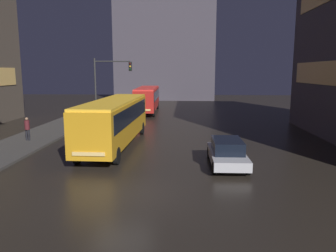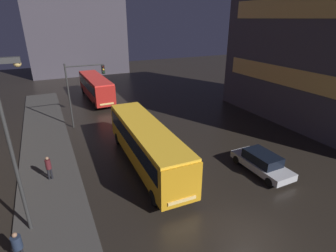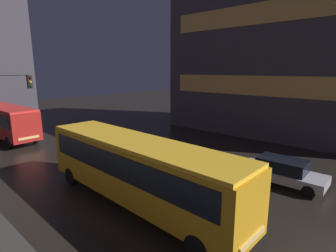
# 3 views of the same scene
# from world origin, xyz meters

# --- Properties ---
(ground_plane) EXTENTS (120.00, 120.00, 0.00)m
(ground_plane) POSITION_xyz_m (0.00, 0.00, 0.00)
(ground_plane) COLOR black
(sidewalk_left) EXTENTS (4.00, 48.00, 0.15)m
(sidewalk_left) POSITION_xyz_m (-9.00, 10.00, 0.07)
(sidewalk_left) COLOR #3D3A38
(sidewalk_left) RESTS_ON ground
(building_right_block) EXTENTS (10.07, 20.43, 16.59)m
(building_right_block) POSITION_xyz_m (18.41, 10.36, 8.29)
(building_right_block) COLOR #423D47
(building_right_block) RESTS_ON ground
(building_far_backdrop) EXTENTS (18.07, 12.00, 18.61)m
(building_far_backdrop) POSITION_xyz_m (-1.09, 51.03, 9.30)
(building_far_backdrop) COLOR #423D47
(building_far_backdrop) RESTS_ON ground
(bus_near) EXTENTS (2.85, 11.95, 3.27)m
(bus_near) POSITION_xyz_m (-2.15, 9.02, 2.02)
(bus_near) COLOR orange
(bus_near) RESTS_ON ground
(bus_far) EXTENTS (2.70, 10.94, 3.18)m
(bus_far) POSITION_xyz_m (-2.12, 28.18, 1.96)
(bus_far) COLOR #AD1E19
(bus_far) RESTS_ON ground
(car_taxi) EXTENTS (1.94, 4.74, 1.48)m
(car_taxi) POSITION_xyz_m (5.07, 4.63, 0.76)
(car_taxi) COLOR #B7B7BC
(car_taxi) RESTS_ON ground
(pedestrian_near) EXTENTS (0.51, 0.51, 1.73)m
(pedestrian_near) POSITION_xyz_m (-8.92, 9.90, 1.17)
(pedestrian_near) COLOR black
(pedestrian_near) RESTS_ON sidewalk_left
(pedestrian_mid) EXTENTS (0.44, 0.44, 1.64)m
(pedestrian_mid) POSITION_xyz_m (-10.48, 3.34, 1.15)
(pedestrian_mid) COLOR black
(pedestrian_mid) RESTS_ON sidewalk_left
(traffic_light_main) EXTENTS (3.79, 0.35, 6.48)m
(traffic_light_main) POSITION_xyz_m (-5.01, 19.26, 4.41)
(traffic_light_main) COLOR #2D2D2D
(traffic_light_main) RESTS_ON ground
(street_lamp_sidewalk) EXTENTS (1.25, 0.36, 8.82)m
(street_lamp_sidewalk) POSITION_xyz_m (-9.89, 5.39, 5.87)
(street_lamp_sidewalk) COLOR #2D2D2D
(street_lamp_sidewalk) RESTS_ON sidewalk_left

